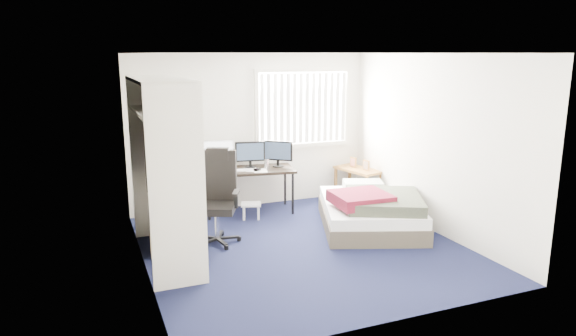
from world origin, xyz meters
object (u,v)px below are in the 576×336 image
Objects in this scene: office_chair at (217,207)px; bed at (371,210)px; nightstand at (358,172)px; desk at (248,166)px.

office_chair reaches higher than bed.
nightstand is at bearing 19.91° from office_chair.
nightstand is at bearing -3.76° from desk.
nightstand is 1.40m from bed.
nightstand is (2.72, 0.99, 0.02)m from office_chair.
desk is 2.06m from bed.
office_chair is 0.58× the size of bed.
desk is at bearing 135.08° from bed.
office_chair is 2.24m from bed.
office_chair is at bearing -160.09° from nightstand.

